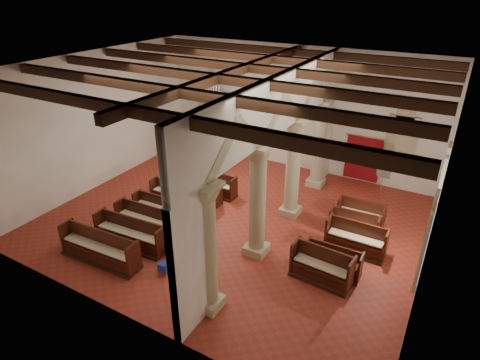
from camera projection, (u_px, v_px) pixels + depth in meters
name	position (u px, v px, depth m)	size (l,w,h in m)	color
floor	(234.00, 219.00, 16.12)	(14.00, 14.00, 0.00)	maroon
ceiling	(233.00, 67.00, 13.43)	(14.00, 14.00, 0.00)	black
wall_back	(296.00, 109.00, 19.44)	(14.00, 0.02, 6.00)	white
wall_front	(113.00, 229.00, 10.11)	(14.00, 0.02, 6.00)	white
wall_left	(98.00, 121.00, 17.87)	(0.02, 12.00, 6.00)	white
wall_right	(440.00, 195.00, 11.68)	(0.02, 12.00, 6.00)	white
ceiling_beams	(233.00, 73.00, 13.51)	(13.80, 11.80, 0.30)	black
arcade	(278.00, 145.00, 13.73)	(0.90, 11.90, 6.00)	tan
window_right_a	(427.00, 244.00, 10.88)	(0.03, 1.00, 2.20)	#357865
window_right_b	(442.00, 185.00, 13.99)	(0.03, 1.00, 2.20)	#357865
window_back	(401.00, 143.00, 17.57)	(1.00, 0.03, 2.20)	#357865
pipe_organ	(213.00, 129.00, 21.77)	(2.10, 0.85, 4.40)	black
lectern	(232.00, 151.00, 21.26)	(0.60, 0.64, 1.22)	#31220F
dossal_curtain	(363.00, 159.00, 18.65)	(1.80, 0.07, 2.17)	maroon
processional_banner	(381.00, 190.00, 16.64)	(0.55, 0.70, 2.44)	black
hymnal_box_a	(163.00, 267.00, 13.05)	(0.29, 0.23, 0.29)	navy
hymnal_box_b	(168.00, 248.00, 13.97)	(0.29, 0.23, 0.29)	#14188F
hymnal_box_c	(209.00, 219.00, 15.64)	(0.34, 0.28, 0.34)	#16309A
tube_heater_a	(99.00, 249.00, 14.07)	(0.11, 0.11, 1.14)	silver
tube_heater_b	(108.00, 241.00, 14.52)	(0.11, 0.11, 1.14)	white
nave_pew_0	(100.00, 252.00, 13.58)	(3.06, 0.89, 1.13)	black
nave_pew_1	(131.00, 237.00, 14.35)	(2.84, 0.91, 1.11)	black
nave_pew_2	(150.00, 225.00, 15.11)	(2.88, 0.79, 1.07)	black
nave_pew_3	(166.00, 214.00, 15.90)	(2.98, 0.73, 0.95)	black
nave_pew_4	(180.00, 198.00, 16.99)	(2.73, 0.78, 0.99)	black
nave_pew_5	(191.00, 191.00, 17.51)	(2.93, 0.84, 1.06)	black
nave_pew_6	(205.00, 185.00, 18.11)	(3.07, 0.73, 1.00)	black
aisle_pew_0	(321.00, 270.00, 12.69)	(1.99, 0.89, 1.15)	black
aisle_pew_1	(332.00, 264.00, 13.08)	(1.86, 0.66, 0.95)	black
aisle_pew_2	(355.00, 242.00, 14.04)	(2.09, 0.76, 1.13)	black
aisle_pew_3	(353.00, 228.00, 14.90)	(1.81, 0.78, 1.00)	black
aisle_pew_4	(360.00, 217.00, 15.59)	(1.79, 0.73, 1.02)	black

